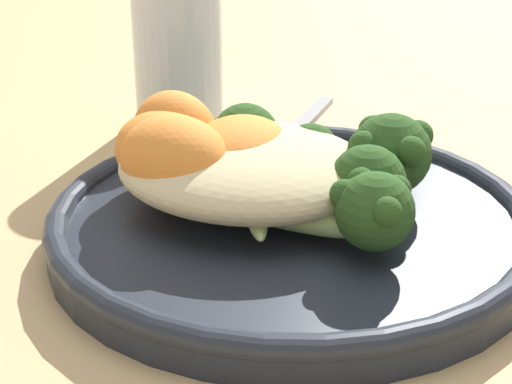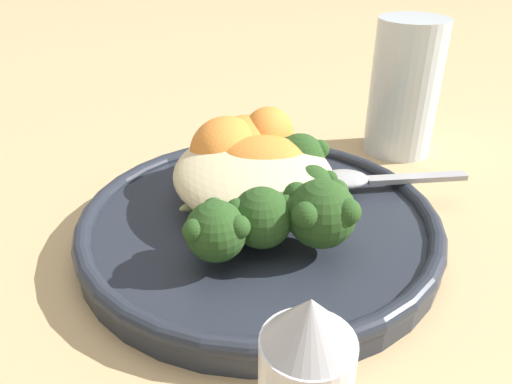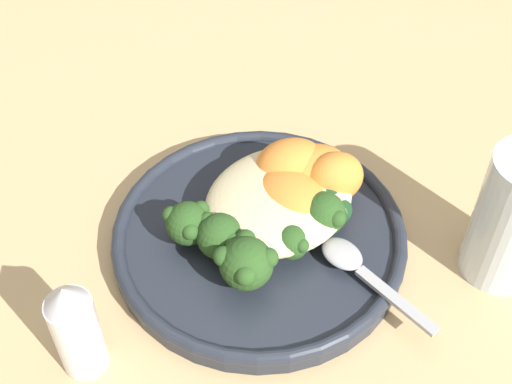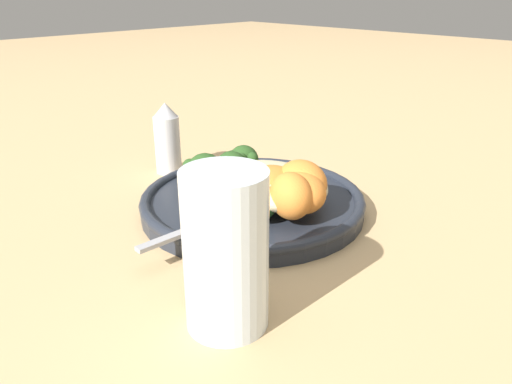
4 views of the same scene
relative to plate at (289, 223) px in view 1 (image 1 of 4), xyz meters
name	(u,v)px [view 1 (image 1 of 4)]	position (x,y,z in m)	size (l,w,h in m)	color
ground_plane	(300,229)	(0.00, 0.02, -0.01)	(4.00, 4.00, 0.00)	tan
plate	(289,223)	(0.00, 0.00, 0.00)	(0.24, 0.24, 0.02)	#232833
quinoa_mound	(247,168)	(-0.02, 0.00, 0.03)	(0.13, 0.11, 0.03)	beige
broccoli_stalk_0	(355,211)	(0.04, -0.03, 0.03)	(0.10, 0.04, 0.04)	#ADC675
broccoli_stalk_1	(349,188)	(0.03, -0.01, 0.03)	(0.09, 0.06, 0.04)	#ADC675
broccoli_stalk_2	(380,158)	(0.04, 0.03, 0.03)	(0.09, 0.09, 0.04)	#ADC675
broccoli_stalk_3	(294,169)	(0.00, 0.01, 0.02)	(0.04, 0.10, 0.03)	#ADC675
broccoli_stalk_4	(247,147)	(-0.03, 0.03, 0.03)	(0.06, 0.11, 0.04)	#ADC675
sweet_potato_chunk_0	(176,162)	(-0.05, -0.02, 0.03)	(0.06, 0.05, 0.04)	orange
sweet_potato_chunk_1	(175,134)	(-0.07, 0.02, 0.03)	(0.05, 0.04, 0.05)	orange
sweet_potato_chunk_2	(240,157)	(-0.03, 0.01, 0.03)	(0.07, 0.06, 0.04)	orange
sweet_potato_chunk_3	(168,152)	(-0.06, 0.00, 0.03)	(0.06, 0.05, 0.04)	orange
kale_tuft	(230,145)	(-0.04, 0.03, 0.02)	(0.04, 0.04, 0.03)	#193D1E
spoon	(288,137)	(-0.02, 0.08, 0.01)	(0.03, 0.11, 0.01)	#A3A3A8
water_glass	(178,38)	(-0.12, 0.15, 0.05)	(0.06, 0.06, 0.12)	silver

